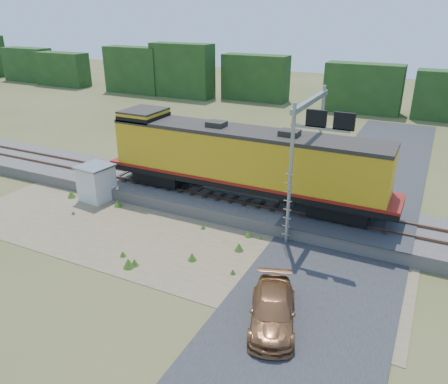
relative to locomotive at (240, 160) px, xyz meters
The scene contains 11 objects.
ground 6.85m from the locomotive, 91.54° to the right, with size 140.00×140.00×0.00m, color #475123.
ballast 2.91m from the locomotive, behind, with size 70.00×5.00×0.80m, color slate.
rails 2.43m from the locomotive, behind, with size 70.00×1.54×0.16m.
dirt_shoulder 6.76m from the locomotive, 111.45° to the right, with size 26.00×8.00×0.03m, color #8C7754.
road 9.21m from the locomotive, 37.56° to the right, with size 7.00×66.00×0.86m.
tree_line_north 32.00m from the locomotive, 90.29° to the left, with size 130.00×3.00×6.50m.
weed_clumps 7.69m from the locomotive, 121.82° to the right, with size 15.00×6.20×0.56m, color #3F681D, non-canonical shape.
locomotive is the anchor object (origin of this frame).
shed 9.70m from the locomotive, 162.95° to the right, with size 2.23×2.23×2.40m.
signal_gantry 5.14m from the locomotive, ahead, with size 3.03×6.20×7.65m.
car 11.26m from the locomotive, 58.39° to the right, with size 1.78×4.38×1.27m, color brown.
Camera 1 is at (10.47, -16.92, 11.80)m, focal length 35.00 mm.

